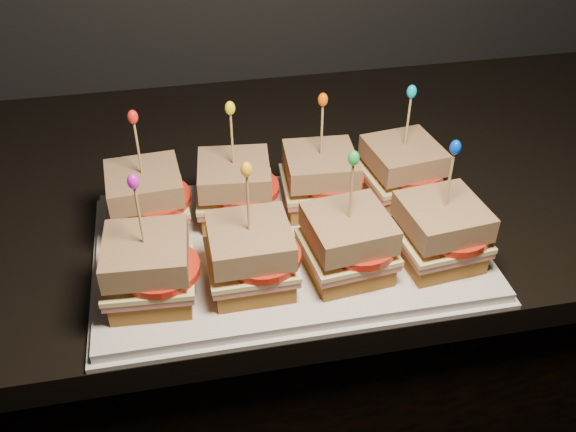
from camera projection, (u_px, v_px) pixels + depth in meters
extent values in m
cube|color=black|center=(290.00, 377.00, 1.22)|extent=(2.19, 0.62, 0.86)
cube|color=black|center=(290.00, 181.00, 0.95)|extent=(2.23, 0.66, 0.04)
cube|color=silver|center=(288.00, 246.00, 0.79)|extent=(0.46, 0.28, 0.02)
cube|color=silver|center=(288.00, 250.00, 0.79)|extent=(0.47, 0.30, 0.01)
cube|color=brown|center=(149.00, 216.00, 0.80)|extent=(0.09, 0.09, 0.02)
cube|color=#C05A54|center=(147.00, 206.00, 0.79)|extent=(0.10, 0.10, 0.01)
cube|color=#F0DF8F|center=(147.00, 201.00, 0.79)|extent=(0.10, 0.10, 0.01)
cylinder|color=red|center=(156.00, 198.00, 0.78)|extent=(0.09, 0.09, 0.01)
cube|color=#5D2A11|center=(144.00, 183.00, 0.77)|extent=(0.09, 0.09, 0.03)
cylinder|color=tan|center=(138.00, 151.00, 0.74)|extent=(0.00, 0.00, 0.09)
ellipsoid|color=red|center=(133.00, 117.00, 0.72)|extent=(0.01, 0.01, 0.02)
cube|color=brown|center=(236.00, 206.00, 0.82)|extent=(0.09, 0.09, 0.02)
cube|color=#C05A54|center=(235.00, 196.00, 0.81)|extent=(0.10, 0.10, 0.01)
cube|color=#F0DF8F|center=(235.00, 192.00, 0.80)|extent=(0.10, 0.10, 0.01)
cylinder|color=red|center=(245.00, 188.00, 0.80)|extent=(0.09, 0.09, 0.01)
cube|color=#5D2A11|center=(234.00, 174.00, 0.79)|extent=(0.10, 0.10, 0.03)
cylinder|color=tan|center=(232.00, 142.00, 0.76)|extent=(0.00, 0.00, 0.09)
ellipsoid|color=yellow|center=(230.00, 108.00, 0.73)|extent=(0.01, 0.01, 0.02)
cube|color=brown|center=(319.00, 197.00, 0.84)|extent=(0.09, 0.09, 0.02)
cube|color=#C05A54|center=(320.00, 187.00, 0.83)|extent=(0.10, 0.10, 0.01)
cube|color=#F0DF8F|center=(320.00, 182.00, 0.82)|extent=(0.10, 0.10, 0.01)
cylinder|color=red|center=(330.00, 179.00, 0.81)|extent=(0.09, 0.09, 0.01)
cube|color=#5D2A11|center=(321.00, 164.00, 0.81)|extent=(0.09, 0.09, 0.03)
cylinder|color=tan|center=(322.00, 133.00, 0.78)|extent=(0.00, 0.00, 0.09)
ellipsoid|color=#F15A07|center=(323.00, 100.00, 0.75)|extent=(0.01, 0.01, 0.02)
cube|color=brown|center=(400.00, 187.00, 0.85)|extent=(0.10, 0.10, 0.02)
cube|color=#C05A54|center=(401.00, 177.00, 0.84)|extent=(0.11, 0.10, 0.01)
cube|color=#F0DF8F|center=(401.00, 173.00, 0.84)|extent=(0.11, 0.10, 0.01)
cylinder|color=red|center=(412.00, 170.00, 0.83)|extent=(0.09, 0.09, 0.01)
cube|color=#5D2A11|center=(404.00, 156.00, 0.82)|extent=(0.10, 0.10, 0.03)
cylinder|color=tan|center=(408.00, 125.00, 0.80)|extent=(0.00, 0.00, 0.09)
ellipsoid|color=#04A5C2|center=(412.00, 92.00, 0.77)|extent=(0.01, 0.01, 0.02)
cube|color=brown|center=(152.00, 288.00, 0.70)|extent=(0.09, 0.09, 0.02)
cube|color=#C05A54|center=(150.00, 277.00, 0.69)|extent=(0.10, 0.10, 0.01)
cube|color=#F0DF8F|center=(149.00, 272.00, 0.68)|extent=(0.10, 0.10, 0.01)
cylinder|color=red|center=(160.00, 269.00, 0.68)|extent=(0.09, 0.09, 0.01)
cube|color=#5D2A11|center=(146.00, 253.00, 0.67)|extent=(0.09, 0.09, 0.03)
cylinder|color=tan|center=(140.00, 219.00, 0.64)|extent=(0.00, 0.00, 0.09)
ellipsoid|color=#D817C4|center=(133.00, 182.00, 0.61)|extent=(0.01, 0.01, 0.02)
cube|color=brown|center=(251.00, 275.00, 0.72)|extent=(0.09, 0.09, 0.02)
cube|color=#C05A54|center=(251.00, 264.00, 0.71)|extent=(0.09, 0.09, 0.01)
cube|color=#F0DF8F|center=(251.00, 259.00, 0.70)|extent=(0.10, 0.09, 0.01)
cylinder|color=red|center=(262.00, 256.00, 0.69)|extent=(0.09, 0.09, 0.01)
cube|color=#5D2A11|center=(250.00, 240.00, 0.69)|extent=(0.09, 0.09, 0.03)
cylinder|color=tan|center=(248.00, 206.00, 0.66)|extent=(0.00, 0.00, 0.09)
ellipsoid|color=#FDAC1E|center=(246.00, 170.00, 0.63)|extent=(0.01, 0.01, 0.02)
cube|color=brown|center=(346.00, 262.00, 0.73)|extent=(0.09, 0.09, 0.02)
cube|color=#C05A54|center=(347.00, 251.00, 0.72)|extent=(0.10, 0.10, 0.01)
cube|color=#F0DF8F|center=(347.00, 247.00, 0.72)|extent=(0.11, 0.10, 0.01)
cylinder|color=red|center=(359.00, 244.00, 0.71)|extent=(0.09, 0.09, 0.01)
cube|color=#5D2A11|center=(349.00, 228.00, 0.70)|extent=(0.10, 0.10, 0.03)
cylinder|color=tan|center=(351.00, 194.00, 0.68)|extent=(0.00, 0.00, 0.09)
ellipsoid|color=green|center=(354.00, 158.00, 0.65)|extent=(0.01, 0.01, 0.02)
cube|color=brown|center=(437.00, 250.00, 0.75)|extent=(0.09, 0.09, 0.02)
cube|color=#C05A54|center=(439.00, 240.00, 0.74)|extent=(0.10, 0.10, 0.01)
cube|color=#F0DF8F|center=(439.00, 235.00, 0.74)|extent=(0.11, 0.10, 0.01)
cylinder|color=red|center=(452.00, 232.00, 0.73)|extent=(0.09, 0.09, 0.01)
cube|color=#5D2A11|center=(443.00, 216.00, 0.72)|extent=(0.10, 0.10, 0.03)
cylinder|color=tan|center=(449.00, 183.00, 0.69)|extent=(0.00, 0.00, 0.09)
ellipsoid|color=#0236DD|center=(455.00, 147.00, 0.66)|extent=(0.01, 0.01, 0.02)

